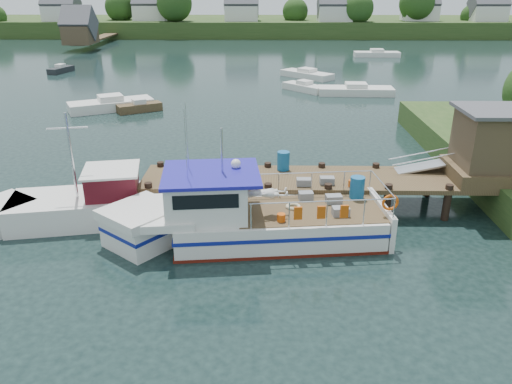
{
  "coord_description": "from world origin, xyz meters",
  "views": [
    {
      "loc": [
        -0.67,
        -20.5,
        9.26
      ],
      "look_at": [
        -1.0,
        -1.5,
        1.3
      ],
      "focal_mm": 35.0,
      "sensor_mm": 36.0,
      "label": 1
    }
  ],
  "objects_px": {
    "lobster_boat": "(243,218)",
    "moored_b": "(304,87)",
    "dock": "(430,160)",
    "moored_rowboat": "(139,107)",
    "work_boat": "(91,204)",
    "moored_d": "(307,74)",
    "moored_far": "(377,54)",
    "moored_c": "(356,90)",
    "moored_e": "(61,69)",
    "moored_a": "(111,104)"
  },
  "relations": [
    {
      "from": "lobster_boat",
      "to": "moored_d",
      "type": "height_order",
      "value": "lobster_boat"
    },
    {
      "from": "moored_far",
      "to": "moored_d",
      "type": "xyz_separation_m",
      "value": [
        -10.84,
        -16.74,
        -0.01
      ]
    },
    {
      "from": "moored_far",
      "to": "moored_c",
      "type": "height_order",
      "value": "moored_c"
    },
    {
      "from": "moored_b",
      "to": "moored_e",
      "type": "relative_size",
      "value": 1.18
    },
    {
      "from": "moored_far",
      "to": "moored_a",
      "type": "distance_m",
      "value": 41.9
    },
    {
      "from": "moored_far",
      "to": "moored_c",
      "type": "xyz_separation_m",
      "value": [
        -7.12,
        -25.41,
        0.0
      ]
    },
    {
      "from": "dock",
      "to": "moored_far",
      "type": "distance_m",
      "value": 50.64
    },
    {
      "from": "moored_b",
      "to": "dock",
      "type": "bearing_deg",
      "value": -70.4
    },
    {
      "from": "moored_a",
      "to": "moored_rowboat",
      "type": "bearing_deg",
      "value": -19.75
    },
    {
      "from": "dock",
      "to": "moored_far",
      "type": "height_order",
      "value": "dock"
    },
    {
      "from": "dock",
      "to": "moored_a",
      "type": "distance_m",
      "value": 26.68
    },
    {
      "from": "dock",
      "to": "moored_e",
      "type": "relative_size",
      "value": 4.58
    },
    {
      "from": "dock",
      "to": "moored_a",
      "type": "relative_size",
      "value": 2.48
    },
    {
      "from": "lobster_boat",
      "to": "moored_b",
      "type": "bearing_deg",
      "value": 75.3
    },
    {
      "from": "moored_a",
      "to": "moored_e",
      "type": "xyz_separation_m",
      "value": [
        -10.77,
        17.74,
        -0.09
      ]
    },
    {
      "from": "moored_a",
      "to": "moored_d",
      "type": "relative_size",
      "value": 1.19
    },
    {
      "from": "moored_rowboat",
      "to": "moored_b",
      "type": "distance_m",
      "value": 15.85
    },
    {
      "from": "dock",
      "to": "moored_d",
      "type": "height_order",
      "value": "dock"
    },
    {
      "from": "moored_far",
      "to": "moored_d",
      "type": "bearing_deg",
      "value": -136.76
    },
    {
      "from": "moored_a",
      "to": "lobster_boat",
      "type": "bearing_deg",
      "value": -69.64
    },
    {
      "from": "dock",
      "to": "moored_rowboat",
      "type": "relative_size",
      "value": 4.72
    },
    {
      "from": "moored_b",
      "to": "moored_c",
      "type": "xyz_separation_m",
      "value": [
        4.5,
        -1.59,
        0.03
      ]
    },
    {
      "from": "lobster_boat",
      "to": "moored_rowboat",
      "type": "xyz_separation_m",
      "value": [
        -8.99,
        21.08,
        -0.61
      ]
    },
    {
      "from": "lobster_boat",
      "to": "dock",
      "type": "bearing_deg",
      "value": 16.42
    },
    {
      "from": "lobster_boat",
      "to": "moored_far",
      "type": "xyz_separation_m",
      "value": [
        16.11,
        53.23,
        -0.59
      ]
    },
    {
      "from": "moored_rowboat",
      "to": "moored_a",
      "type": "relative_size",
      "value": 0.53
    },
    {
      "from": "moored_far",
      "to": "moored_rowboat",
      "type": "bearing_deg",
      "value": -141.8
    },
    {
      "from": "moored_d",
      "to": "lobster_boat",
      "type": "bearing_deg",
      "value": -114.2
    },
    {
      "from": "lobster_boat",
      "to": "work_boat",
      "type": "height_order",
      "value": "lobster_boat"
    },
    {
      "from": "moored_b",
      "to": "moored_c",
      "type": "distance_m",
      "value": 4.78
    },
    {
      "from": "dock",
      "to": "moored_c",
      "type": "distance_m",
      "value": 24.62
    },
    {
      "from": "moored_d",
      "to": "moored_rowboat",
      "type": "bearing_deg",
      "value": -148.75
    },
    {
      "from": "dock",
      "to": "moored_rowboat",
      "type": "xyz_separation_m",
      "value": [
        -16.96,
        17.79,
        -1.87
      ]
    },
    {
      "from": "moored_a",
      "to": "work_boat",
      "type": "bearing_deg",
      "value": -83.59
    },
    {
      "from": "moored_c",
      "to": "moored_e",
      "type": "bearing_deg",
      "value": 172.07
    },
    {
      "from": "moored_rowboat",
      "to": "moored_a",
      "type": "xyz_separation_m",
      "value": [
        -2.37,
        0.52,
        0.07
      ]
    },
    {
      "from": "moored_far",
      "to": "moored_a",
      "type": "xyz_separation_m",
      "value": [
        -27.47,
        -31.64,
        0.05
      ]
    },
    {
      "from": "moored_b",
      "to": "moored_e",
      "type": "bearing_deg",
      "value": 171.58
    },
    {
      "from": "lobster_boat",
      "to": "work_boat",
      "type": "relative_size",
      "value": 1.28
    },
    {
      "from": "moored_a",
      "to": "moored_d",
      "type": "xyz_separation_m",
      "value": [
        16.63,
        14.9,
        -0.07
      ]
    },
    {
      "from": "dock",
      "to": "work_boat",
      "type": "bearing_deg",
      "value": -173.8
    },
    {
      "from": "dock",
      "to": "moored_far",
      "type": "relative_size",
      "value": 2.7
    },
    {
      "from": "moored_b",
      "to": "lobster_boat",
      "type": "bearing_deg",
      "value": -86.65
    },
    {
      "from": "dock",
      "to": "work_boat",
      "type": "relative_size",
      "value": 1.87
    },
    {
      "from": "moored_b",
      "to": "moored_a",
      "type": "bearing_deg",
      "value": -141.72
    },
    {
      "from": "moored_a",
      "to": "moored_b",
      "type": "relative_size",
      "value": 1.57
    },
    {
      "from": "lobster_boat",
      "to": "moored_c",
      "type": "bearing_deg",
      "value": 66.07
    },
    {
      "from": "moored_rowboat",
      "to": "dock",
      "type": "bearing_deg",
      "value": -46.36
    },
    {
      "from": "dock",
      "to": "moored_b",
      "type": "xyz_separation_m",
      "value": [
        -3.48,
        26.12,
        -1.88
      ]
    },
    {
      "from": "moored_rowboat",
      "to": "moored_far",
      "type": "xyz_separation_m",
      "value": [
        25.1,
        32.16,
        0.02
      ]
    }
  ]
}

